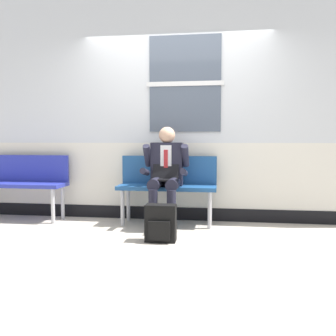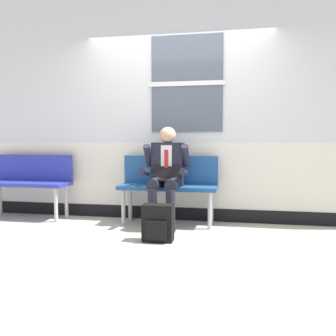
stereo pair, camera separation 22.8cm
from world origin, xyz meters
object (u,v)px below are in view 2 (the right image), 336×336
bench_with_person (169,182)px  person_seated (166,173)px  backpack (158,223)px  bench_empty (29,179)px

bench_with_person → person_seated: (-0.00, -0.20, 0.14)m
bench_with_person → backpack: size_ratio=3.15×
bench_with_person → backpack: bench_with_person is taller
bench_empty → person_seated: person_seated is taller
person_seated → bench_empty: bearing=174.5°
bench_with_person → person_seated: bearing=-90.0°
person_seated → backpack: 0.82m
bench_with_person → person_seated: 0.24m
person_seated → backpack: size_ratio=3.14×
person_seated → backpack: (0.05, -0.67, -0.48)m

